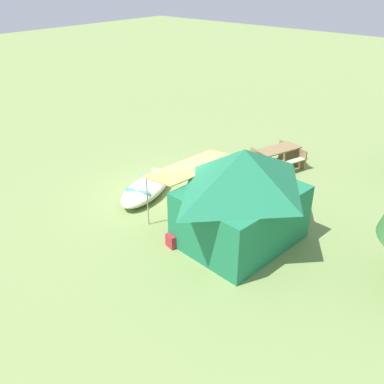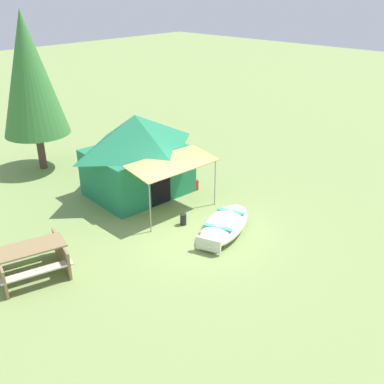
{
  "view_description": "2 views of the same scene",
  "coord_description": "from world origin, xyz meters",
  "px_view_note": "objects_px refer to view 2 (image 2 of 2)",
  "views": [
    {
      "loc": [
        8.97,
        8.63,
        6.82
      ],
      "look_at": [
        0.7,
        1.48,
        0.95
      ],
      "focal_mm": 39.79,
      "sensor_mm": 36.0,
      "label": 1
    },
    {
      "loc": [
        -8.16,
        -7.56,
        6.59
      ],
      "look_at": [
        0.81,
        0.82,
        0.72
      ],
      "focal_mm": 41.34,
      "sensor_mm": 36.0,
      "label": 2
    }
  ],
  "objects_px": {
    "cooler_box": "(189,186)",
    "picnic_table": "(31,258)",
    "fuel_can": "(183,219)",
    "pine_tree_back_left": "(29,75)",
    "beached_rowboat": "(224,225)",
    "canvas_cabin_tent": "(137,154)"
  },
  "relations": [
    {
      "from": "fuel_can",
      "to": "cooler_box",
      "type": "bearing_deg",
      "value": 39.05
    },
    {
      "from": "picnic_table",
      "to": "canvas_cabin_tent",
      "type": "bearing_deg",
      "value": 18.97
    },
    {
      "from": "picnic_table",
      "to": "pine_tree_back_left",
      "type": "distance_m",
      "value": 7.83
    },
    {
      "from": "canvas_cabin_tent",
      "to": "cooler_box",
      "type": "relative_size",
      "value": 7.34
    },
    {
      "from": "picnic_table",
      "to": "fuel_can",
      "type": "bearing_deg",
      "value": -12.86
    },
    {
      "from": "cooler_box",
      "to": "fuel_can",
      "type": "height_order",
      "value": "cooler_box"
    },
    {
      "from": "beached_rowboat",
      "to": "cooler_box",
      "type": "distance_m",
      "value": 3.02
    },
    {
      "from": "beached_rowboat",
      "to": "fuel_can",
      "type": "xyz_separation_m",
      "value": [
        -0.47,
        1.18,
        -0.08
      ]
    },
    {
      "from": "fuel_can",
      "to": "pine_tree_back_left",
      "type": "xyz_separation_m",
      "value": [
        -0.52,
        7.09,
        3.41
      ]
    },
    {
      "from": "fuel_can",
      "to": "pine_tree_back_left",
      "type": "relative_size",
      "value": 0.06
    },
    {
      "from": "beached_rowboat",
      "to": "canvas_cabin_tent",
      "type": "height_order",
      "value": "canvas_cabin_tent"
    },
    {
      "from": "cooler_box",
      "to": "fuel_can",
      "type": "distance_m",
      "value": 2.39
    },
    {
      "from": "beached_rowboat",
      "to": "fuel_can",
      "type": "height_order",
      "value": "beached_rowboat"
    },
    {
      "from": "canvas_cabin_tent",
      "to": "picnic_table",
      "type": "xyz_separation_m",
      "value": [
        -4.88,
        -1.68,
        -0.94
      ]
    },
    {
      "from": "canvas_cabin_tent",
      "to": "pine_tree_back_left",
      "type": "relative_size",
      "value": 0.7
    },
    {
      "from": "cooler_box",
      "to": "picnic_table",
      "type": "bearing_deg",
      "value": -175.2
    },
    {
      "from": "cooler_box",
      "to": "pine_tree_back_left",
      "type": "relative_size",
      "value": 0.1
    },
    {
      "from": "beached_rowboat",
      "to": "canvas_cabin_tent",
      "type": "bearing_deg",
      "value": 88.69
    },
    {
      "from": "beached_rowboat",
      "to": "canvas_cabin_tent",
      "type": "distance_m",
      "value": 4.02
    },
    {
      "from": "fuel_can",
      "to": "beached_rowboat",
      "type": "bearing_deg",
      "value": -68.12
    },
    {
      "from": "canvas_cabin_tent",
      "to": "fuel_can",
      "type": "xyz_separation_m",
      "value": [
        -0.56,
        -2.66,
        -1.25
      ]
    },
    {
      "from": "beached_rowboat",
      "to": "picnic_table",
      "type": "xyz_separation_m",
      "value": [
        -4.79,
        2.17,
        0.24
      ]
    }
  ]
}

